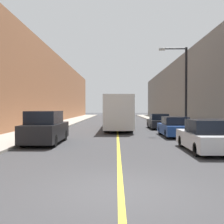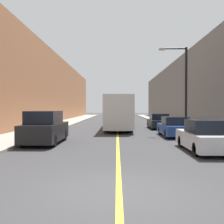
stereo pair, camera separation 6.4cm
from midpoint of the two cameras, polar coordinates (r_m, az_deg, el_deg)
ground_plane at (r=6.99m, az=1.64°, el=-16.85°), size 200.00×200.00×0.00m
sidewalk_left at (r=37.36m, az=-9.80°, el=-2.22°), size 3.28×72.00×0.14m
sidewalk_right at (r=37.40m, az=11.90°, el=-2.22°), size 3.28×72.00×0.14m
building_row_left at (r=38.26m, az=-15.21°, el=5.13°), size 4.00×72.00×9.88m
building_row_right at (r=38.28m, az=17.30°, el=4.64°), size 4.00×72.00×9.24m
road_center_line at (r=36.72m, az=1.06°, el=-2.37°), size 0.16×72.00×0.01m
bus at (r=25.99m, az=1.28°, el=0.05°), size 2.51×11.06×3.21m
parked_suv_left at (r=16.03m, az=-14.42°, el=-3.51°), size 1.91×4.57×1.94m
car_right_near at (r=13.56m, az=19.68°, el=-5.19°), size 1.89×4.37×1.55m
car_right_mid at (r=19.99m, az=13.34°, el=-3.29°), size 1.87×4.40×1.47m
car_right_far at (r=26.99m, az=10.04°, el=-2.14°), size 1.90×4.33×1.52m
street_lamp_right at (r=22.65m, az=15.24°, el=5.98°), size 2.36×0.24×6.99m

